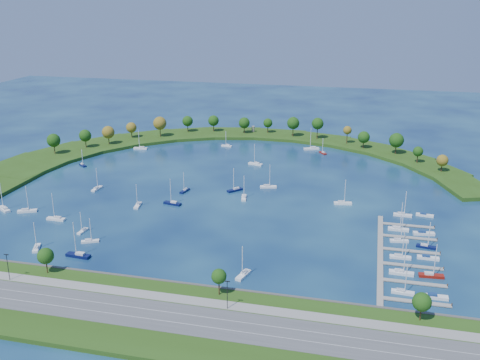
% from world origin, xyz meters
% --- Properties ---
extents(ground, '(700.00, 700.00, 0.00)m').
position_xyz_m(ground, '(0.00, 0.00, 0.00)').
color(ground, '#081846').
rests_on(ground, ground).
extents(south_shoreline, '(420.00, 43.10, 11.60)m').
position_xyz_m(south_shoreline, '(0.03, -122.88, 1.00)').
color(south_shoreline, '#294813').
rests_on(south_shoreline, ground).
extents(breakwater, '(286.74, 247.64, 2.00)m').
position_xyz_m(breakwater, '(-46.33, 48.72, 0.99)').
color(breakwater, '#294813').
rests_on(breakwater, ground).
extents(breakwater_trees, '(240.67, 94.07, 14.94)m').
position_xyz_m(breakwater_trees, '(-18.70, 87.03, 10.50)').
color(breakwater_trees, '#382314').
rests_on(breakwater_trees, breakwater).
extents(harbor_tower, '(2.60, 2.60, 4.31)m').
position_xyz_m(harbor_tower, '(-12.96, 119.35, 4.21)').
color(harbor_tower, gray).
rests_on(harbor_tower, breakwater).
extents(dock_system, '(24.28, 82.00, 1.60)m').
position_xyz_m(dock_system, '(85.30, -61.00, 0.35)').
color(dock_system, gray).
rests_on(dock_system, ground).
extents(moored_boat_0, '(9.05, 5.97, 12.98)m').
position_xyz_m(moored_boat_0, '(-84.46, -53.31, 0.94)').
color(moored_boat_0, white).
rests_on(moored_boat_0, ground).
extents(moored_boat_1, '(3.63, 7.60, 10.78)m').
position_xyz_m(moored_boat_1, '(-21.27, -8.80, 0.87)').
color(moored_boat_1, '#0A103F').
rests_on(moored_boat_1, ground).
extents(moored_boat_2, '(9.23, 3.36, 13.29)m').
position_xyz_m(moored_boat_2, '(-76.91, 62.85, 0.95)').
color(moored_boat_2, white).
rests_on(moored_boat_2, ground).
extents(moored_boat_3, '(9.28, 4.17, 13.17)m').
position_xyz_m(moored_boat_3, '(-21.05, -27.69, 0.94)').
color(moored_boat_3, '#0A103F').
rests_on(moored_boat_3, ground).
extents(moored_boat_4, '(9.25, 7.38, 13.77)m').
position_xyz_m(moored_boat_4, '(-96.39, -53.96, 0.96)').
color(moored_boat_4, white).
rests_on(moored_boat_4, ground).
extents(moored_boat_5, '(3.85, 8.51, 12.08)m').
position_xyz_m(moored_boat_5, '(11.10, -11.64, 0.91)').
color(moored_boat_5, white).
rests_on(moored_boat_5, ground).
extents(moored_boat_6, '(7.47, 2.94, 10.69)m').
position_xyz_m(moored_boat_6, '(-23.09, 82.76, 0.87)').
color(moored_boat_6, white).
rests_on(moored_boat_6, ground).
extents(moored_boat_7, '(6.72, 5.97, 10.36)m').
position_xyz_m(moored_boat_7, '(-95.56, 19.59, 0.86)').
color(moored_boat_7, '#0A103F').
rests_on(moored_boat_7, ground).
extents(moored_boat_8, '(3.12, 8.16, 11.70)m').
position_xyz_m(moored_boat_8, '(-67.23, -16.74, 0.90)').
color(moored_boat_8, white).
rests_on(moored_boat_8, ground).
extents(moored_boat_9, '(5.08, 7.99, 11.42)m').
position_xyz_m(moored_boat_9, '(-57.10, -87.83, 0.89)').
color(moored_boat_9, white).
rests_on(moored_boat_9, ground).
extents(moored_boat_10, '(9.22, 4.82, 13.06)m').
position_xyz_m(moored_boat_10, '(4.67, 46.14, 0.94)').
color(moored_boat_10, white).
rests_on(moored_boat_10, ground).
extents(moored_boat_11, '(2.34, 6.63, 9.56)m').
position_xyz_m(moored_boat_11, '(-47.40, -67.94, 0.85)').
color(moored_boat_11, white).
rests_on(moored_boat_11, ground).
extents(moored_boat_12, '(5.63, 6.51, 9.94)m').
position_xyz_m(moored_boat_12, '(41.59, 80.77, 0.85)').
color(moored_boat_12, maroon).
rests_on(moored_boat_12, ground).
extents(moored_boat_13, '(8.96, 4.08, 12.72)m').
position_xyz_m(moored_boat_13, '(59.91, -7.65, 0.93)').
color(moored_boat_13, white).
rests_on(moored_boat_13, ground).
extents(moored_boat_14, '(3.44, 8.16, 11.63)m').
position_xyz_m(moored_boat_14, '(-36.58, -34.03, 0.90)').
color(moored_boat_14, white).
rests_on(moored_boat_14, ground).
extents(moored_boat_15, '(9.10, 4.59, 12.88)m').
position_xyz_m(moored_boat_15, '(19.80, 7.49, 0.93)').
color(moored_boat_15, white).
rests_on(moored_boat_15, ground).
extents(moored_boat_16, '(7.60, 8.08, 12.75)m').
position_xyz_m(moored_boat_16, '(3.91, -1.65, 0.93)').
color(moored_boat_16, '#0A103F').
rests_on(moored_boat_16, ground).
extents(moored_boat_17, '(8.77, 2.53, 12.87)m').
position_xyz_m(moored_boat_17, '(-65.82, -58.77, 0.93)').
color(moored_boat_17, white).
rests_on(moored_boat_17, ground).
extents(moored_boat_18, '(4.40, 8.75, 12.39)m').
position_xyz_m(moored_boat_18, '(29.37, -89.92, 0.92)').
color(moored_boat_18, white).
rests_on(moored_boat_18, ground).
extents(moored_boat_19, '(10.45, 6.38, 14.87)m').
position_xyz_m(moored_boat_19, '(33.42, 88.37, 1.00)').
color(moored_boat_19, white).
rests_on(moored_boat_19, ground).
extents(moored_boat_20, '(10.10, 3.49, 14.59)m').
position_xyz_m(moored_boat_20, '(-37.17, -90.01, 0.99)').
color(moored_boat_20, '#0A103F').
rests_on(moored_boat_20, ground).
extents(moored_boat_21, '(7.41, 4.94, 10.64)m').
position_xyz_m(moored_boat_21, '(-39.31, -76.65, 0.87)').
color(moored_boat_21, white).
rests_on(moored_boat_21, ground).
extents(docked_boat_0, '(7.85, 2.66, 11.35)m').
position_xyz_m(docked_boat_0, '(85.53, -88.85, 0.89)').
color(docked_boat_0, white).
rests_on(docked_boat_0, ground).
extents(docked_boat_1, '(8.70, 2.60, 1.77)m').
position_xyz_m(docked_boat_1, '(95.97, -89.49, 0.65)').
color(docked_boat_1, white).
rests_on(docked_boat_1, ground).
extents(docked_boat_2, '(9.01, 2.89, 13.09)m').
position_xyz_m(docked_boat_2, '(85.51, -74.65, 0.94)').
color(docked_boat_2, white).
rests_on(docked_boat_2, ground).
extents(docked_boat_3, '(9.09, 3.16, 13.13)m').
position_xyz_m(docked_boat_3, '(96.01, -74.26, 0.94)').
color(docked_boat_3, maroon).
rests_on(docked_boat_3, ground).
extents(docked_boat_4, '(8.22, 2.51, 11.99)m').
position_xyz_m(docked_boat_4, '(85.52, -61.37, 0.91)').
color(docked_boat_4, white).
rests_on(docked_boat_4, ground).
extents(docked_boat_5, '(8.35, 2.53, 1.69)m').
position_xyz_m(docked_boat_5, '(95.98, -59.46, 0.62)').
color(docked_boat_5, white).
rests_on(docked_boat_5, ground).
extents(docked_boat_6, '(7.79, 3.24, 11.11)m').
position_xyz_m(docked_boat_6, '(85.53, -45.90, 0.88)').
color(docked_boat_6, white).
rests_on(docked_boat_6, ground).
extents(docked_boat_7, '(7.99, 3.44, 11.37)m').
position_xyz_m(docked_boat_7, '(96.03, -49.13, 0.89)').
color(docked_boat_7, '#0A103F').
rests_on(docked_boat_7, ground).
extents(docked_boat_8, '(8.93, 2.64, 13.06)m').
position_xyz_m(docked_boat_8, '(85.51, -33.79, 0.94)').
color(docked_boat_8, white).
rests_on(docked_boat_8, ground).
extents(docked_boat_9, '(9.25, 3.79, 1.83)m').
position_xyz_m(docked_boat_9, '(95.97, -35.88, 0.67)').
color(docked_boat_9, white).
rests_on(docked_boat_9, ground).
extents(docked_boat_10, '(8.45, 2.76, 12.27)m').
position_xyz_m(docked_boat_10, '(87.92, -16.42, 0.91)').
color(docked_boat_10, white).
rests_on(docked_boat_10, ground).
extents(docked_boat_11, '(8.17, 3.37, 1.62)m').
position_xyz_m(docked_boat_11, '(97.89, -14.09, 0.59)').
color(docked_boat_11, white).
rests_on(docked_boat_11, ground).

